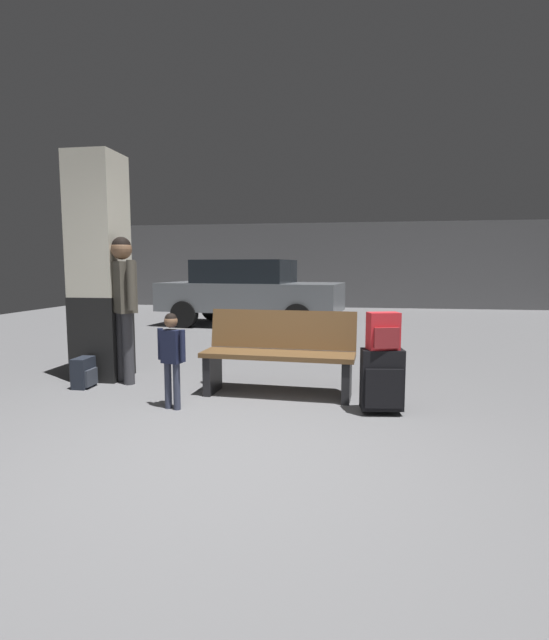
# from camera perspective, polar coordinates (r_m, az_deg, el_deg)

# --- Properties ---
(ground_plane) EXTENTS (18.00, 18.00, 0.10)m
(ground_plane) POSITION_cam_1_polar(r_m,az_deg,el_deg) (7.32, 2.37, -4.65)
(ground_plane) COLOR slate
(garage_back_wall) EXTENTS (18.00, 0.12, 2.80)m
(garage_back_wall) POSITION_cam_1_polar(r_m,az_deg,el_deg) (16.02, 6.18, 6.55)
(garage_back_wall) COLOR #565658
(garage_back_wall) RESTS_ON ground_plane
(structural_pillar) EXTENTS (0.57, 0.57, 2.68)m
(structural_pillar) POSITION_cam_1_polar(r_m,az_deg,el_deg) (6.09, -20.27, 5.76)
(structural_pillar) COLOR black
(structural_pillar) RESTS_ON ground_plane
(bench) EXTENTS (1.63, 0.62, 0.89)m
(bench) POSITION_cam_1_polar(r_m,az_deg,el_deg) (5.04, 0.56, -4.04)
(bench) COLOR brown
(bench) RESTS_ON ground_plane
(suitcase) EXTENTS (0.40, 0.27, 0.60)m
(suitcase) POSITION_cam_1_polar(r_m,az_deg,el_deg) (4.51, 12.80, -7.03)
(suitcase) COLOR black
(suitcase) RESTS_ON ground_plane
(backpack_bright) EXTENTS (0.31, 0.25, 0.34)m
(backpack_bright) POSITION_cam_1_polar(r_m,az_deg,el_deg) (4.42, 12.96, -1.35)
(backpack_bright) COLOR red
(backpack_bright) RESTS_ON suitcase
(child) EXTENTS (0.30, 0.22, 0.92)m
(child) POSITION_cam_1_polar(r_m,az_deg,el_deg) (4.60, -12.27, -3.58)
(child) COLOR #33384C
(child) RESTS_ON ground_plane
(adult) EXTENTS (0.46, 0.41, 1.69)m
(adult) POSITION_cam_1_polar(r_m,az_deg,el_deg) (5.74, -17.74, 3.03)
(adult) COLOR #38383D
(adult) RESTS_ON ground_plane
(backpack_dark_floor) EXTENTS (0.20, 0.28, 0.34)m
(backpack_dark_floor) POSITION_cam_1_polar(r_m,az_deg,el_deg) (5.79, -21.92, -5.91)
(backpack_dark_floor) COLOR #1E232D
(backpack_dark_floor) RESTS_ON ground_plane
(parked_car_far) EXTENTS (4.28, 2.19, 1.51)m
(parked_car_far) POSITION_cam_1_polar(r_m,az_deg,el_deg) (10.95, -3.03, 3.54)
(parked_car_far) COLOR slate
(parked_car_far) RESTS_ON ground_plane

